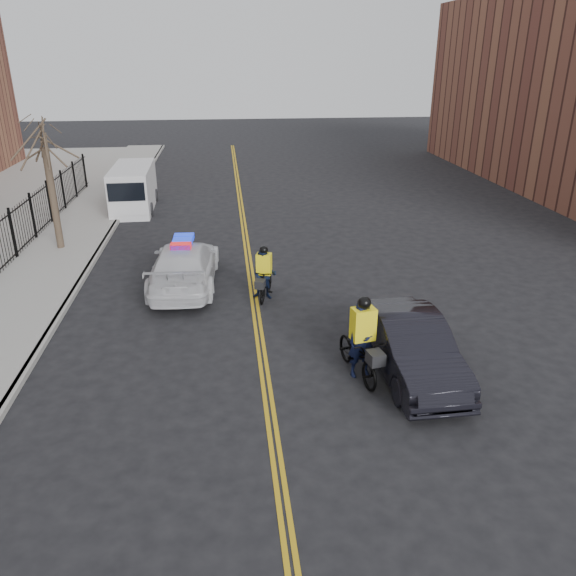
# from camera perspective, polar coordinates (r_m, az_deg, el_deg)

# --- Properties ---
(ground) EXTENTS (120.00, 120.00, 0.00)m
(ground) POSITION_cam_1_polar(r_m,az_deg,el_deg) (14.84, -2.54, -7.59)
(ground) COLOR black
(ground) RESTS_ON ground
(center_line_left) EXTENTS (0.10, 60.00, 0.01)m
(center_line_left) POSITION_cam_1_polar(r_m,az_deg,el_deg) (22.11, -4.23, 2.87)
(center_line_left) COLOR gold
(center_line_left) RESTS_ON ground
(center_line_right) EXTENTS (0.10, 60.00, 0.01)m
(center_line_right) POSITION_cam_1_polar(r_m,az_deg,el_deg) (22.11, -3.82, 2.89)
(center_line_right) COLOR gold
(center_line_right) RESTS_ON ground
(sidewalk) EXTENTS (3.00, 60.00, 0.15)m
(sidewalk) POSITION_cam_1_polar(r_m,az_deg,el_deg) (23.07, -22.99, 2.11)
(sidewalk) COLOR gray
(sidewalk) RESTS_ON ground
(curb) EXTENTS (0.20, 60.00, 0.15)m
(curb) POSITION_cam_1_polar(r_m,az_deg,el_deg) (22.68, -19.36, 2.31)
(curb) COLOR gray
(curb) RESTS_ON ground
(iron_fence) EXTENTS (0.12, 28.00, 2.00)m
(iron_fence) POSITION_cam_1_polar(r_m,az_deg,el_deg) (23.28, -26.87, 4.04)
(iron_fence) COLOR black
(iron_fence) RESTS_ON ground
(street_tree) EXTENTS (3.20, 3.20, 4.80)m
(street_tree) POSITION_cam_1_polar(r_m,az_deg,el_deg) (24.11, -23.25, 11.49)
(street_tree) COLOR #3B2D23
(street_tree) RESTS_ON sidewalk
(police_cruiser) EXTENTS (2.41, 5.42, 1.71)m
(police_cruiser) POSITION_cam_1_polar(r_m,az_deg,el_deg) (19.62, -10.49, 2.33)
(police_cruiser) COLOR silver
(police_cruiser) RESTS_ON ground
(dark_sedan) EXTENTS (1.75, 4.66, 1.52)m
(dark_sedan) POSITION_cam_1_polar(r_m,az_deg,el_deg) (14.35, 12.39, -5.80)
(dark_sedan) COLOR black
(dark_sedan) RESTS_ON ground
(cargo_van) EXTENTS (2.14, 5.27, 2.19)m
(cargo_van) POSITION_cam_1_polar(r_m,az_deg,el_deg) (30.27, -15.46, 9.66)
(cargo_van) COLOR silver
(cargo_van) RESTS_ON ground
(cyclist_near) EXTENTS (1.16, 2.29, 2.14)m
(cyclist_near) POSITION_cam_1_polar(r_m,az_deg,el_deg) (14.06, 7.51, -6.12)
(cyclist_near) COLOR black
(cyclist_near) RESTS_ON ground
(cyclist_far) EXTENTS (0.98, 1.86, 1.81)m
(cyclist_far) POSITION_cam_1_polar(r_m,az_deg,el_deg) (18.35, -2.44, 1.04)
(cyclist_far) COLOR black
(cyclist_far) RESTS_ON ground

